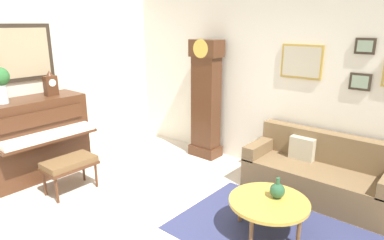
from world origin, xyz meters
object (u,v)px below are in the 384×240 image
(piano_bench, at_px, (69,164))
(flower_vase, at_px, (0,81))
(grandfather_clock, at_px, (206,103))
(green_jug, at_px, (277,191))
(couch, at_px, (319,174))
(coffee_table, at_px, (269,203))
(piano, at_px, (37,138))
(mantel_clock, at_px, (51,84))

(piano_bench, height_order, flower_vase, flower_vase)
(grandfather_clock, bearing_deg, flower_vase, -118.46)
(piano_bench, xyz_separation_m, green_jug, (2.61, 0.99, 0.09))
(piano_bench, height_order, green_jug, green_jug)
(flower_vase, bearing_deg, couch, 35.74)
(flower_vase, xyz_separation_m, green_jug, (3.44, 1.40, -1.03))
(grandfather_clock, bearing_deg, coffee_table, -35.28)
(coffee_table, height_order, flower_vase, flower_vase)
(piano_bench, bearing_deg, flower_vase, -153.74)
(piano, xyz_separation_m, green_jug, (3.45, 1.02, -0.12))
(piano, distance_m, piano_bench, 0.86)
(grandfather_clock, height_order, green_jug, grandfather_clock)
(mantel_clock, xyz_separation_m, green_jug, (3.44, 0.70, -0.89))
(coffee_table, bearing_deg, piano, -165.14)
(coffee_table, relative_size, green_jug, 3.67)
(piano, height_order, couch, piano)
(grandfather_clock, bearing_deg, mantel_clock, -126.29)
(flower_vase, height_order, green_jug, flower_vase)
(piano, xyz_separation_m, flower_vase, (0.00, -0.39, 0.91))
(flower_vase, distance_m, green_jug, 3.86)
(flower_vase, bearing_deg, coffee_table, 20.77)
(piano_bench, bearing_deg, couch, 38.31)
(piano, height_order, mantel_clock, mantel_clock)
(coffee_table, bearing_deg, green_jug, 71.80)
(couch, height_order, green_jug, couch)
(piano, distance_m, mantel_clock, 0.83)
(coffee_table, bearing_deg, mantel_clock, -170.16)
(mantel_clock, bearing_deg, piano, -90.42)
(couch, bearing_deg, piano_bench, -141.69)
(piano, distance_m, coffee_table, 3.54)
(piano_bench, height_order, grandfather_clock, grandfather_clock)
(grandfather_clock, xyz_separation_m, coffee_table, (1.96, -1.38, -0.59))
(grandfather_clock, relative_size, couch, 1.07)
(piano_bench, xyz_separation_m, flower_vase, (-0.84, -0.41, 1.12))
(piano_bench, distance_m, flower_vase, 1.46)
(green_jug, bearing_deg, flower_vase, -157.82)
(piano_bench, bearing_deg, green_jug, 20.82)
(piano_bench, distance_m, mantel_clock, 1.32)
(grandfather_clock, height_order, coffee_table, grandfather_clock)
(piano_bench, relative_size, mantel_clock, 1.84)
(piano_bench, xyz_separation_m, couch, (2.68, 2.12, -0.09))
(piano, height_order, coffee_table, piano)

